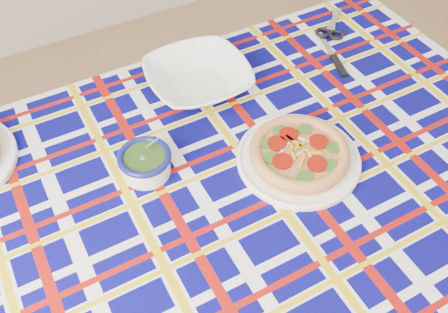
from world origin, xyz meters
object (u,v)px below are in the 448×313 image
main_focaccia_plate (299,153)px  pesto_bowl (145,161)px  dining_table (227,202)px  serving_bowl (198,79)px

main_focaccia_plate → pesto_bowl: 0.40m
main_focaccia_plate → pesto_bowl: size_ratio=2.44×
dining_table → pesto_bowl: pesto_bowl is taller
main_focaccia_plate → pesto_bowl: (-0.36, 0.16, 0.01)m
pesto_bowl → serving_bowl: pesto_bowl is taller
dining_table → main_focaccia_plate: (0.20, -0.03, 0.12)m
dining_table → main_focaccia_plate: main_focaccia_plate is taller
dining_table → serving_bowl: 0.39m
dining_table → main_focaccia_plate: 0.23m
pesto_bowl → serving_bowl: (0.26, 0.23, -0.00)m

